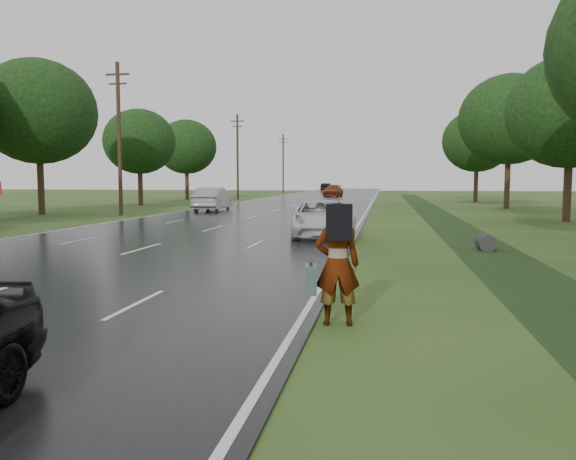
% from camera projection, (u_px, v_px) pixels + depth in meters
% --- Properties ---
extents(road, '(14.00, 180.00, 0.04)m').
position_uv_depth(road, '(302.00, 203.00, 55.37)').
color(road, black).
rests_on(road, ground).
extents(edge_stripe_east, '(0.12, 180.00, 0.01)m').
position_uv_depth(edge_stripe_east, '(371.00, 204.00, 54.21)').
color(edge_stripe_east, silver).
rests_on(edge_stripe_east, road).
extents(edge_stripe_west, '(0.12, 180.00, 0.01)m').
position_uv_depth(edge_stripe_west, '(236.00, 203.00, 56.52)').
color(edge_stripe_west, silver).
rests_on(edge_stripe_west, road).
extents(center_line, '(0.12, 180.00, 0.01)m').
position_uv_depth(center_line, '(302.00, 203.00, 55.36)').
color(center_line, silver).
rests_on(center_line, road).
extents(drainage_ditch, '(2.20, 120.00, 0.56)m').
position_uv_depth(drainage_ditch, '(454.00, 227.00, 27.61)').
color(drainage_ditch, black).
rests_on(drainage_ditch, ground).
extents(utility_pole_mid, '(1.60, 0.26, 10.00)m').
position_uv_depth(utility_pole_mid, '(119.00, 136.00, 36.84)').
color(utility_pole_mid, '#3B2818').
rests_on(utility_pole_mid, ground).
extents(utility_pole_far, '(1.60, 0.26, 10.00)m').
position_uv_depth(utility_pole_far, '(238.00, 155.00, 66.28)').
color(utility_pole_far, '#3B2818').
rests_on(utility_pole_far, ground).
extents(utility_pole_distant, '(1.60, 0.26, 10.00)m').
position_uv_depth(utility_pole_distant, '(283.00, 163.00, 95.72)').
color(utility_pole_distant, '#3B2818').
rests_on(utility_pole_distant, ground).
extents(tree_east_c, '(7.00, 7.00, 9.29)m').
position_uv_depth(tree_east_c, '(571.00, 112.00, 31.10)').
color(tree_east_c, '#3B2818').
rests_on(tree_east_c, ground).
extents(tree_east_d, '(8.00, 8.00, 10.76)m').
position_uv_depth(tree_east_d, '(509.00, 120.00, 44.82)').
color(tree_east_d, '#3B2818').
rests_on(tree_east_d, ground).
extents(tree_east_f, '(7.20, 7.20, 9.62)m').
position_uv_depth(tree_east_f, '(477.00, 141.00, 58.67)').
color(tree_east_f, '#3B2818').
rests_on(tree_east_f, ground).
extents(tree_west_c, '(7.80, 7.80, 10.43)m').
position_uv_depth(tree_west_c, '(38.00, 112.00, 37.68)').
color(tree_west_c, '#3B2818').
rests_on(tree_west_c, ground).
extents(tree_west_d, '(6.60, 6.60, 8.80)m').
position_uv_depth(tree_west_d, '(139.00, 142.00, 51.38)').
color(tree_west_d, '#3B2818').
rests_on(tree_west_d, ground).
extents(tree_west_f, '(7.00, 7.00, 9.29)m').
position_uv_depth(tree_west_f, '(186.00, 147.00, 65.19)').
color(tree_west_f, '#3B2818').
rests_on(tree_west_f, ground).
extents(pedestrian, '(0.98, 0.78, 2.03)m').
position_uv_depth(pedestrian, '(336.00, 262.00, 9.17)').
color(pedestrian, '#A5998C').
rests_on(pedestrian, ground).
extents(white_pickup, '(3.28, 5.71, 1.50)m').
position_uv_depth(white_pickup, '(321.00, 218.00, 23.24)').
color(white_pickup, silver).
rests_on(white_pickup, road).
extents(silver_sedan, '(2.06, 5.35, 1.74)m').
position_uv_depth(silver_sedan, '(213.00, 199.00, 41.66)').
color(silver_sedan, '#9C9FA5').
rests_on(silver_sedan, road).
extents(far_car_red, '(2.58, 5.57, 1.58)m').
position_uv_depth(far_car_red, '(333.00, 191.00, 77.18)').
color(far_car_red, maroon).
rests_on(far_car_red, road).
extents(far_car_dark, '(1.91, 4.84, 1.57)m').
position_uv_depth(far_car_dark, '(327.00, 187.00, 109.04)').
color(far_car_dark, black).
rests_on(far_car_dark, road).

